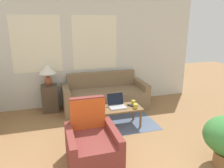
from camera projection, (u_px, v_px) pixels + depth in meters
wall_back at (71, 54)px, 5.28m from camera, size 6.45×0.06×2.60m
rug at (113, 116)px, 4.93m from camera, size 1.53×1.83×0.01m
couch at (105, 97)px, 5.36m from camera, size 2.01×0.83×0.84m
armchair at (92, 146)px, 3.24m from camera, size 0.73×0.83×0.94m
side_table at (50, 98)px, 5.13m from camera, size 0.37×0.37×0.62m
table_lamp at (48, 71)px, 4.95m from camera, size 0.39×0.39×0.50m
coffee_table at (120, 110)px, 4.38m from camera, size 0.85×0.47×0.39m
laptop at (117, 104)px, 4.40m from camera, size 0.33×0.30×0.25m
cup_navy at (136, 106)px, 4.32m from camera, size 0.09×0.09×0.09m
cup_yellow at (133, 102)px, 4.55m from camera, size 0.08×0.08×0.08m
tv_remote at (131, 106)px, 4.44m from camera, size 0.11×0.15×0.02m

